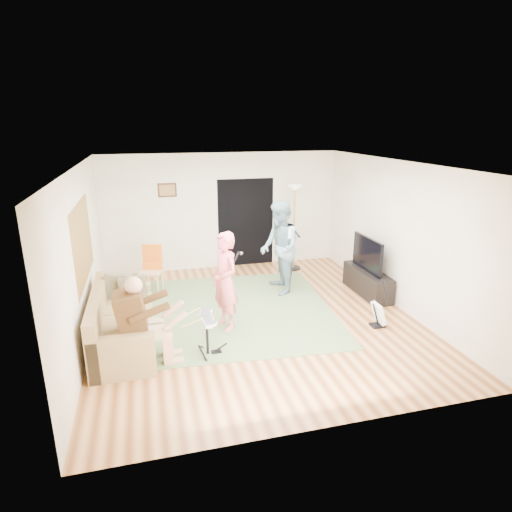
{
  "coord_description": "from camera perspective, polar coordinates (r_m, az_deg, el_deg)",
  "views": [
    {
      "loc": [
        -1.74,
        -6.75,
        3.34
      ],
      "look_at": [
        0.1,
        0.3,
        1.06
      ],
      "focal_mm": 30.0,
      "sensor_mm": 36.0,
      "label": 1
    }
  ],
  "objects": [
    {
      "name": "television",
      "position": [
        8.77,
        14.63,
        0.27
      ],
      "size": [
        0.06,
        1.07,
        0.67
      ],
      "primitive_type": "cube",
      "color": "black",
      "rests_on": "tv_cabinet"
    },
    {
      "name": "microphone",
      "position": [
        6.98,
        -2.62,
        -0.08
      ],
      "size": [
        0.06,
        0.06,
        0.24
      ],
      "primitive_type": null,
      "color": "black",
      "rests_on": "singer"
    },
    {
      "name": "singer",
      "position": [
        7.08,
        -4.16,
        -3.39
      ],
      "size": [
        0.58,
        0.71,
        1.67
      ],
      "primitive_type": "imported",
      "rotation": [
        0.0,
        0.0,
        -1.23
      ],
      "color": "#F26975",
      "rests_on": "floor"
    },
    {
      "name": "drum_kit",
      "position": [
        6.52,
        -6.51,
        -10.72
      ],
      "size": [
        0.35,
        0.63,
        0.65
      ],
      "color": "black",
      "rests_on": "floor"
    },
    {
      "name": "sofa",
      "position": [
        7.08,
        -17.88,
        -9.07
      ],
      "size": [
        0.89,
        2.17,
        0.88
      ],
      "color": "#997C4C",
      "rests_on": "floor"
    },
    {
      "name": "walls",
      "position": [
        7.25,
        -0.17,
        1.42
      ],
      "size": [
        5.5,
        6.0,
        2.7
      ],
      "primitive_type": null,
      "color": "#EFE6CF",
      "rests_on": "floor"
    },
    {
      "name": "guitar_held",
      "position": [
        8.53,
        4.49,
        3.35
      ],
      "size": [
        0.21,
        0.61,
        0.26
      ],
      "primitive_type": null,
      "rotation": [
        0.0,
        0.0,
        -0.15
      ],
      "color": "white",
      "rests_on": "guitarist"
    },
    {
      "name": "guitar_spare",
      "position": [
        7.62,
        16.07,
        -7.34
      ],
      "size": [
        0.31,
        0.28,
        0.85
      ],
      "color": "black",
      "rests_on": "floor"
    },
    {
      "name": "tv_cabinet",
      "position": [
        8.98,
        14.62,
        -3.37
      ],
      "size": [
        0.4,
        1.4,
        0.5
      ],
      "primitive_type": "cube",
      "color": "black",
      "rests_on": "floor"
    },
    {
      "name": "torchiere_lamp",
      "position": [
        9.92,
        5.13,
        5.81
      ],
      "size": [
        0.36,
        0.36,
        1.99
      ],
      "color": "black",
      "rests_on": "floor"
    },
    {
      "name": "drummer",
      "position": [
        6.37,
        -14.5,
        -9.53
      ],
      "size": [
        0.87,
        0.48,
        1.33
      ],
      "color": "#4C3015",
      "rests_on": "sofa"
    },
    {
      "name": "area_rug",
      "position": [
        8.01,
        -3.56,
        -7.27
      ],
      "size": [
        3.99,
        3.88,
        0.02
      ],
      "primitive_type": "cube",
      "rotation": [
        0.0,
        0.0,
        -0.08
      ],
      "color": "#587245",
      "rests_on": "floor"
    },
    {
      "name": "ceiling",
      "position": [
        7.0,
        -0.18,
        12.11
      ],
      "size": [
        6.0,
        6.0,
        0.0
      ],
      "primitive_type": "plane",
      "rotation": [
        3.14,
        0.0,
        0.0
      ],
      "color": "white",
      "rests_on": "walls"
    },
    {
      "name": "doorway",
      "position": [
        10.26,
        -1.37,
        4.46
      ],
      "size": [
        2.1,
        0.0,
        2.1
      ],
      "primitive_type": "plane",
      "rotation": [
        1.57,
        0.0,
        0.0
      ],
      "color": "black",
      "rests_on": "walls"
    },
    {
      "name": "window_blinds",
      "position": [
        7.25,
        -22.12,
        1.75
      ],
      "size": [
        0.0,
        2.05,
        2.05
      ],
      "primitive_type": "plane",
      "rotation": [
        1.57,
        0.0,
        1.57
      ],
      "color": "olive",
      "rests_on": "walls"
    },
    {
      "name": "dining_chair",
      "position": [
        8.99,
        -13.8,
        -2.62
      ],
      "size": [
        0.52,
        0.54,
        0.97
      ],
      "rotation": [
        0.0,
        0.0,
        -0.3
      ],
      "color": "tan",
      "rests_on": "floor"
    },
    {
      "name": "floor",
      "position": [
        7.73,
        -0.16,
        -8.25
      ],
      "size": [
        6.0,
        6.0,
        0.0
      ],
      "primitive_type": "plane",
      "color": "brown",
      "rests_on": "ground"
    },
    {
      "name": "guitarist",
      "position": [
        8.56,
        3.17,
        1.07
      ],
      "size": [
        0.75,
        0.94,
        1.89
      ],
      "primitive_type": "imported",
      "rotation": [
        0.0,
        0.0,
        -1.61
      ],
      "color": "slate",
      "rests_on": "floor"
    },
    {
      "name": "picture_frame",
      "position": [
        9.86,
        -11.76,
        8.6
      ],
      "size": [
        0.42,
        0.03,
        0.32
      ],
      "primitive_type": "cube",
      "color": "#3F2314",
      "rests_on": "walls"
    }
  ]
}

